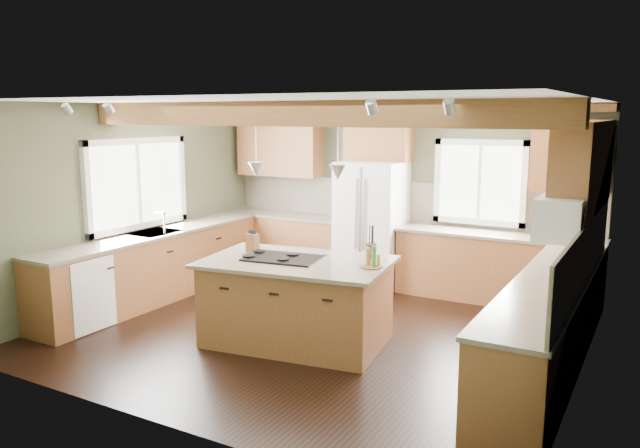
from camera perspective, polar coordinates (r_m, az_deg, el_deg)
The scene contains 37 objects.
floor at distance 7.28m, azimuth -0.34°, elevation -9.79°, with size 5.60×5.60×0.00m, color black.
ceiling at distance 6.84m, azimuth -0.36°, elevation 11.15°, with size 5.60×5.60×0.00m, color silver.
wall_back at distance 9.17m, azimuth 7.44°, elevation 2.65°, with size 5.60×5.60×0.00m, color #485038.
wall_left at distance 8.66m, azimuth -16.65°, elevation 1.88°, with size 5.00×5.00×0.00m, color #485038.
wall_right at distance 6.08m, azimuth 23.21°, elevation -1.87°, with size 5.00×5.00×0.00m, color #485038.
ceiling_beam at distance 6.51m, azimuth -2.09°, elevation 10.05°, with size 5.55×0.26×0.26m, color brown.
soffit_trim at distance 9.00m, azimuth 7.38°, elevation 10.43°, with size 5.55×0.20×0.10m, color brown.
backsplash_back at distance 9.17m, azimuth 7.39°, elevation 2.08°, with size 5.58×0.03×0.58m, color brown.
backsplash_right at distance 6.15m, azimuth 23.07°, elevation -2.59°, with size 0.03×3.70×0.58m, color brown.
base_cab_back_left at distance 9.86m, azimuth -3.02°, elevation -1.82°, with size 2.02×0.60×0.88m, color brown.
counter_back_left at distance 9.78m, azimuth -3.05°, elevation 0.81°, with size 2.06×0.64×0.04m, color brown.
base_cab_back_right at distance 8.60m, azimuth 15.80°, elevation -3.98°, with size 2.62×0.60×0.88m, color brown.
counter_back_right at distance 8.50m, azimuth 15.95°, elevation -0.97°, with size 2.66×0.64×0.04m, color brown.
base_cab_left at distance 8.65m, azimuth -14.74°, elevation -3.85°, with size 0.60×3.70×0.88m, color brown.
counter_left at distance 8.55m, azimuth -14.87°, elevation -0.86°, with size 0.64×3.74×0.04m, color brown.
base_cab_right at distance 6.39m, azimuth 20.02°, elevation -9.11°, with size 0.60×3.70×0.88m, color brown.
counter_right at distance 6.26m, azimuth 20.27°, elevation -5.12°, with size 0.64×3.74×0.04m, color brown.
upper_cab_back_left at distance 9.88m, azimuth -3.70°, elevation 7.03°, with size 1.40×0.35×0.90m, color brown.
upper_cab_over_fridge at distance 9.06m, azimuth 5.37°, elevation 8.00°, with size 0.96×0.35×0.70m, color brown.
upper_cab_right at distance 6.90m, azimuth 23.00°, elevation 4.94°, with size 0.35×2.20×0.90m, color brown.
upper_cab_back_corner at distance 8.35m, azimuth 21.93°, elevation 5.77°, with size 0.90×0.35×0.90m, color brown.
window_left at distance 8.65m, azimuth -16.40°, elevation 3.55°, with size 0.04×1.60×1.05m, color white.
window_back at distance 8.76m, azimuth 14.43°, elevation 3.72°, with size 1.10×0.04×1.00m, color white.
sink at distance 8.55m, azimuth -14.88°, elevation -0.82°, with size 0.50×0.65×0.03m, color #262628.
faucet at distance 8.40m, azimuth -14.04°, elevation 0.03°, with size 0.02×0.02×0.28m, color #B2B2B7.
dishwasher at distance 7.80m, azimuth -21.35°, elevation -5.81°, with size 0.60×0.60×0.84m, color white.
oven at distance 5.19m, azimuth 17.42°, elevation -13.57°, with size 0.60×0.72×0.84m, color white.
microwave at distance 6.01m, azimuth 21.24°, elevation 0.56°, with size 0.40×0.70×0.38m, color white.
pendant_left at distance 6.74m, azimuth -5.83°, elevation 4.98°, with size 0.18×0.18×0.16m, color #B2B2B7.
pendant_right at distance 6.38m, azimuth 1.63°, elevation 4.74°, with size 0.18×0.18×0.16m, color #B2B2B7.
refrigerator at distance 9.00m, azimuth 4.70°, elevation -0.01°, with size 0.90×0.74×1.80m, color white.
island at distance 6.83m, azimuth -2.12°, elevation -7.25°, with size 1.85×1.13×0.88m, color brown.
island_top at distance 6.71m, azimuth -2.15°, elevation -3.49°, with size 1.98×1.26×0.04m, color brown.
cooktop at distance 6.76m, azimuth -3.35°, elevation -3.13°, with size 0.80×0.54×0.02m, color black.
knife_block at distance 7.08m, azimuth -6.19°, elevation -1.76°, with size 0.13×0.10×0.21m, color brown.
utensil_crock at distance 6.80m, azimuth 4.68°, elevation -2.44°, with size 0.12×0.12×0.16m, color #3E3831.
bottle_tray at distance 6.39m, azimuth 4.70°, elevation -3.02°, with size 0.24×0.24×0.22m, color #562E1A, non-canonical shape.
Camera 1 is at (3.40, -5.94, 2.47)m, focal length 35.00 mm.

